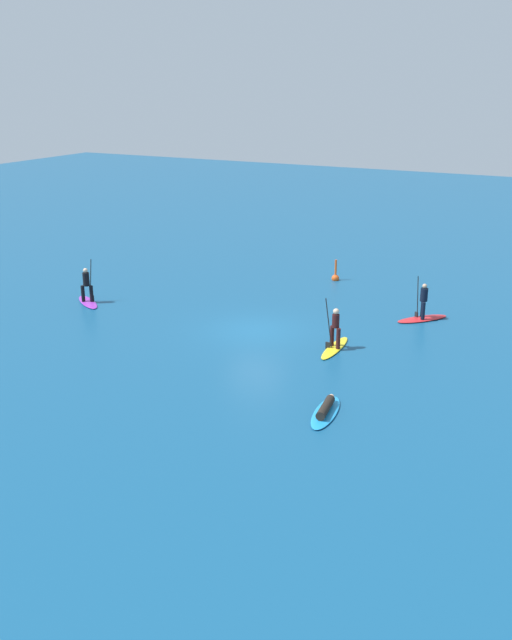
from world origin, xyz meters
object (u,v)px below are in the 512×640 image
object	(u,v)px
surfer_on_red_board	(423,311)
surfer_on_yellow_board	(335,338)
surfer_on_purple_board	(87,293)
marker_buoy	(335,277)
surfer_on_blue_board	(326,410)

from	to	relation	value
surfer_on_red_board	surfer_on_yellow_board	bearing A→B (deg)	18.09
surfer_on_purple_board	marker_buoy	size ratio (longest dim) A/B	1.86
surfer_on_purple_board	surfer_on_yellow_board	distance (m)	13.46
surfer_on_red_board	surfer_on_yellow_board	xyz separation A→B (m)	(-2.29, -5.46, 0.04)
surfer_on_red_board	marker_buoy	bearing A→B (deg)	-85.95
surfer_on_yellow_board	marker_buoy	xyz separation A→B (m)	(-3.84, 10.04, -0.29)
surfer_on_blue_board	surfer_on_yellow_board	xyz separation A→B (m)	(-1.94, 5.84, 0.34)
surfer_on_yellow_board	marker_buoy	size ratio (longest dim) A/B	2.26
surfer_on_blue_board	surfer_on_yellow_board	world-z (taller)	surfer_on_yellow_board
surfer_on_purple_board	marker_buoy	bearing A→B (deg)	-99.26
surfer_on_blue_board	surfer_on_yellow_board	distance (m)	6.16
surfer_on_purple_board	marker_buoy	distance (m)	13.67
surfer_on_blue_board	marker_buoy	size ratio (longest dim) A/B	2.15
surfer_on_yellow_board	marker_buoy	bearing A→B (deg)	-160.94
surfer_on_blue_board	marker_buoy	distance (m)	16.90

